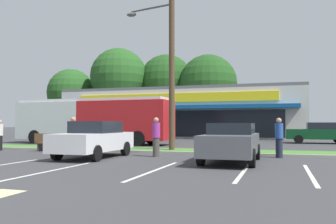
{
  "coord_description": "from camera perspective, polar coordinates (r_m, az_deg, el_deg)",
  "views": [
    {
      "loc": [
        7.68,
        -4.0,
        1.47
      ],
      "look_at": [
        0.74,
        18.1,
        2.23
      ],
      "focal_mm": 38.22,
      "sensor_mm": 36.0,
      "label": 1
    }
  ],
  "objects": [
    {
      "name": "parking_stripe_3",
      "position": [
        11.34,
        -2.16,
        -9.3
      ],
      "size": [
        0.12,
        4.8,
        0.01
      ],
      "primitive_type": "cube",
      "color": "silver",
      "rests_on": "ground_plane"
    },
    {
      "name": "grass_median",
      "position": [
        19.62,
        -5.69,
        -5.98
      ],
      "size": [
        56.0,
        2.2,
        0.12
      ],
      "primitive_type": "cube",
      "color": "#427A2D",
      "rests_on": "ground_plane"
    },
    {
      "name": "utility_pole",
      "position": [
        19.11,
        0.24,
        11.02
      ],
      "size": [
        3.15,
        2.37,
        10.76
      ],
      "color": "#4C3826",
      "rests_on": "ground_plane"
    },
    {
      "name": "car_1",
      "position": [
        28.91,
        22.95,
        -3.05
      ],
      "size": [
        4.58,
        2.0,
        1.56
      ],
      "rotation": [
        0.0,
        0.0,
        3.14
      ],
      "color": "#0C3F1E",
      "rests_on": "ground_plane"
    },
    {
      "name": "storefront_building",
      "position": [
        41.13,
        2.95,
        -0.26
      ],
      "size": [
        25.56,
        12.97,
        5.24
      ],
      "color": "beige",
      "rests_on": "ground_plane"
    },
    {
      "name": "bus_stop_bench",
      "position": [
        19.97,
        -18.46,
        -4.55
      ],
      "size": [
        1.6,
        0.45,
        0.95
      ],
      "rotation": [
        0.0,
        0.0,
        3.14
      ],
      "color": "brown",
      "rests_on": "ground_plane"
    },
    {
      "name": "tree_far_left",
      "position": [
        56.73,
        -15.21,
        3.0
      ],
      "size": [
        7.2,
        7.2,
        9.84
      ],
      "color": "#473323",
      "rests_on": "ground_plane"
    },
    {
      "name": "city_bus",
      "position": [
        26.51,
        -11.88,
        -1.19
      ],
      "size": [
        11.89,
        2.95,
        3.25
      ],
      "rotation": [
        0.0,
        0.0,
        3.11
      ],
      "color": "#AD191E",
      "rests_on": "ground_plane"
    },
    {
      "name": "pedestrian_mid",
      "position": [
        21.71,
        -25.26,
        -3.34
      ],
      "size": [
        0.34,
        0.34,
        1.68
      ],
      "rotation": [
        0.0,
        0.0,
        5.87
      ],
      "color": "black",
      "rests_on": "ground_plane"
    },
    {
      "name": "parking_stripe_2",
      "position": [
        11.75,
        -18.51,
        -8.94
      ],
      "size": [
        0.12,
        4.8,
        0.01
      ],
      "primitive_type": "cube",
      "color": "silver",
      "rests_on": "ground_plane"
    },
    {
      "name": "parking_stripe_4",
      "position": [
        11.4,
        11.98,
        -9.22
      ],
      "size": [
        0.12,
        4.8,
        0.01
      ],
      "primitive_type": "cube",
      "color": "silver",
      "rests_on": "ground_plane"
    },
    {
      "name": "tree_left",
      "position": [
        53.04,
        -7.87,
        5.63
      ],
      "size": [
        8.26,
        8.26,
        12.52
      ],
      "color": "#473323",
      "rests_on": "ground_plane"
    },
    {
      "name": "tree_mid_left",
      "position": [
        53.25,
        -0.28,
        4.87
      ],
      "size": [
        8.01,
        8.01,
        11.73
      ],
      "color": "#473323",
      "rests_on": "ground_plane"
    },
    {
      "name": "tree_mid",
      "position": [
        50.55,
        6.41,
        4.53
      ],
      "size": [
        8.11,
        8.11,
        11.16
      ],
      "color": "#473323",
      "rests_on": "ground_plane"
    },
    {
      "name": "car_0",
      "position": [
        33.04,
        -9.59,
        -3.16
      ],
      "size": [
        4.66,
        1.89,
        1.35
      ],
      "color": "#515459",
      "rests_on": "ground_plane"
    },
    {
      "name": "parking_stripe_5",
      "position": [
        11.33,
        21.71,
        -9.18
      ],
      "size": [
        0.12,
        4.8,
        0.01
      ],
      "primitive_type": "cube",
      "color": "silver",
      "rests_on": "ground_plane"
    },
    {
      "name": "pedestrian_by_pole",
      "position": [
        15.95,
        -1.91,
        -4.0
      ],
      "size": [
        0.35,
        0.35,
        1.75
      ],
      "rotation": [
        0.0,
        0.0,
        2.52
      ],
      "color": "#47423D",
      "rests_on": "ground_plane"
    },
    {
      "name": "car_2",
      "position": [
        13.85,
        10.05,
        -4.7
      ],
      "size": [
        1.96,
        4.53,
        1.5
      ],
      "rotation": [
        0.0,
        0.0,
        -1.57
      ],
      "color": "#515459",
      "rests_on": "ground_plane"
    },
    {
      "name": "pedestrian_near_bench",
      "position": [
        17.79,
        -14.92,
        -3.63
      ],
      "size": [
        0.36,
        0.36,
        1.8
      ],
      "rotation": [
        0.0,
        0.0,
        5.43
      ],
      "color": "black",
      "rests_on": "ground_plane"
    },
    {
      "name": "pedestrian_far",
      "position": [
        16.16,
        17.29,
        -3.94
      ],
      "size": [
        0.35,
        0.35,
        1.72
      ],
      "rotation": [
        0.0,
        0.0,
        2.12
      ],
      "color": "#1E2338",
      "rests_on": "ground_plane"
    },
    {
      "name": "car_4",
      "position": [
        15.83,
        -11.7,
        -4.25
      ],
      "size": [
        1.98,
        4.44,
        1.57
      ],
      "rotation": [
        0.0,
        0.0,
        -1.57
      ],
      "color": "silver",
      "rests_on": "ground_plane"
    },
    {
      "name": "curb_lip",
      "position": [
        18.51,
        -7.18,
        -6.23
      ],
      "size": [
        56.0,
        0.24,
        0.12
      ],
      "primitive_type": "cube",
      "color": "#99968C",
      "rests_on": "ground_plane"
    }
  ]
}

